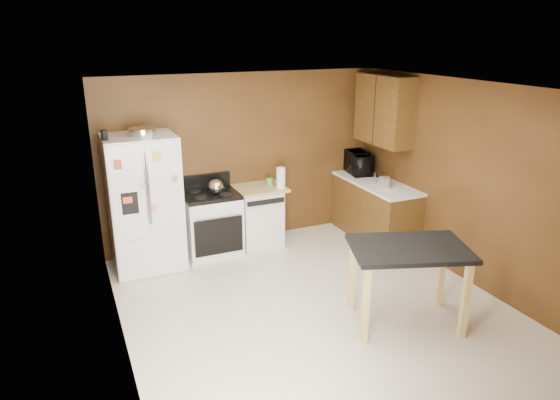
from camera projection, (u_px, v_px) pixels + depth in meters
floor at (314, 306)px, 5.81m from camera, size 4.50×4.50×0.00m
ceiling at (319, 88)px, 5.01m from camera, size 4.50×4.50×0.00m
wall_back at (245, 159)px, 7.36m from camera, size 4.20×0.00×4.20m
wall_front at (467, 303)px, 3.46m from camera, size 4.20×0.00×4.20m
wall_left at (115, 236)px, 4.60m from camera, size 0.00×4.50×4.50m
wall_right at (465, 183)px, 6.21m from camera, size 0.00×4.50×4.50m
roasting_pan at (143, 131)px, 6.27m from camera, size 0.35×0.35×0.09m
pen_cup at (104, 135)px, 5.97m from camera, size 0.08×0.08×0.12m
kettle at (216, 187)px, 6.89m from camera, size 0.21×0.21×0.21m
paper_towel at (281, 178)px, 7.17m from camera, size 0.17×0.17×0.30m
green_canister at (270, 182)px, 7.32m from camera, size 0.13×0.13×0.11m
toaster at (382, 180)px, 7.25m from camera, size 0.24×0.29×0.18m
microwave at (358, 163)px, 7.89m from camera, size 0.47×0.62×0.31m
refrigerator at (144, 203)px, 6.54m from camera, size 0.90×0.80×1.80m
gas_range at (212, 222)px, 7.08m from camera, size 0.76×0.68×1.10m
dishwasher at (258, 215)px, 7.38m from camera, size 0.78×0.63×0.89m
right_cabinets at (378, 180)px, 7.50m from camera, size 0.63×1.58×2.45m
island at (408, 259)px, 5.25m from camera, size 1.41×1.16×0.91m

